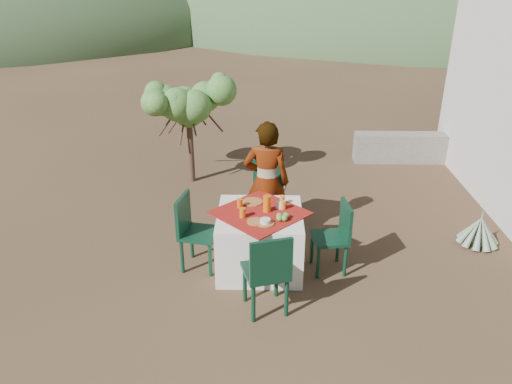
% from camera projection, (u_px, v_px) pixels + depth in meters
% --- Properties ---
extents(ground, '(160.00, 160.00, 0.00)m').
position_uv_depth(ground, '(219.00, 253.00, 6.57)').
color(ground, '#3E281C').
rests_on(ground, ground).
extents(table, '(1.30, 1.30, 0.76)m').
position_uv_depth(table, '(260.00, 240.00, 6.14)').
color(table, white).
rests_on(table, ground).
extents(chair_far, '(0.54, 0.54, 0.98)m').
position_uv_depth(chair_far, '(267.00, 193.00, 7.00)').
color(chair_far, black).
rests_on(chair_far, ground).
extents(chair_near, '(0.56, 0.56, 0.98)m').
position_uv_depth(chair_near, '(268.00, 271.00, 5.23)').
color(chair_near, black).
rests_on(chair_near, ground).
extents(chair_left, '(0.52, 0.52, 0.96)m').
position_uv_depth(chair_left, '(193.00, 229.00, 6.09)').
color(chair_left, black).
rests_on(chair_left, ground).
extents(chair_right, '(0.47, 0.47, 0.90)m').
position_uv_depth(chair_right, '(336.00, 234.00, 6.03)').
color(chair_right, black).
rests_on(chair_right, ground).
extents(person, '(0.65, 0.46, 1.68)m').
position_uv_depth(person, '(266.00, 182.00, 6.60)').
color(person, '#8C6651').
rests_on(person, ground).
extents(shrub_tree, '(1.39, 1.36, 1.64)m').
position_uv_depth(shrub_tree, '(192.00, 108.00, 8.24)').
color(shrub_tree, '#483124').
rests_on(shrub_tree, ground).
extents(agave, '(0.55, 0.54, 0.58)m').
position_uv_depth(agave, '(479.00, 231.00, 6.70)').
color(agave, gray).
rests_on(agave, ground).
extents(stone_wall, '(2.60, 0.35, 0.55)m').
position_uv_depth(stone_wall, '(423.00, 148.00, 9.47)').
color(stone_wall, gray).
rests_on(stone_wall, ground).
extents(hill_near_right, '(48.00, 48.00, 20.00)m').
position_uv_depth(hill_near_right, '(413.00, 10.00, 38.97)').
color(hill_near_right, '#3A5831').
rests_on(hill_near_right, ground).
extents(plate_far, '(0.26, 0.26, 0.01)m').
position_uv_depth(plate_far, '(252.00, 202.00, 6.22)').
color(plate_far, brown).
rests_on(plate_far, table).
extents(plate_near, '(0.20, 0.20, 0.01)m').
position_uv_depth(plate_near, '(256.00, 222.00, 5.75)').
color(plate_near, brown).
rests_on(plate_near, table).
extents(glass_far, '(0.07, 0.07, 0.11)m').
position_uv_depth(glass_far, '(240.00, 203.00, 6.08)').
color(glass_far, '#D6580D').
rests_on(glass_far, table).
extents(glass_near, '(0.07, 0.07, 0.12)m').
position_uv_depth(glass_near, '(243.00, 213.00, 5.84)').
color(glass_near, '#D6580D').
rests_on(glass_near, table).
extents(juice_pitcher, '(0.09, 0.09, 0.21)m').
position_uv_depth(juice_pitcher, '(267.00, 204.00, 5.96)').
color(juice_pitcher, '#D6580D').
rests_on(juice_pitcher, table).
extents(bowl_plate, '(0.21, 0.21, 0.01)m').
position_uv_depth(bowl_plate, '(265.00, 223.00, 5.72)').
color(bowl_plate, brown).
rests_on(bowl_plate, table).
extents(white_bowl, '(0.12, 0.12, 0.04)m').
position_uv_depth(white_bowl, '(265.00, 221.00, 5.71)').
color(white_bowl, silver).
rests_on(white_bowl, bowl_plate).
extents(jar_left, '(0.07, 0.07, 0.11)m').
position_uv_depth(jar_left, '(283.00, 205.00, 6.04)').
color(jar_left, orange).
rests_on(jar_left, table).
extents(jar_right, '(0.06, 0.06, 0.10)m').
position_uv_depth(jar_right, '(282.00, 199.00, 6.18)').
color(jar_right, orange).
rests_on(jar_right, table).
extents(napkin_holder, '(0.08, 0.06, 0.09)m').
position_uv_depth(napkin_holder, '(279.00, 205.00, 6.05)').
color(napkin_holder, silver).
rests_on(napkin_holder, table).
extents(fruit_cluster, '(0.15, 0.14, 0.08)m').
position_uv_depth(fruit_cluster, '(282.00, 217.00, 5.79)').
color(fruit_cluster, olive).
rests_on(fruit_cluster, table).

